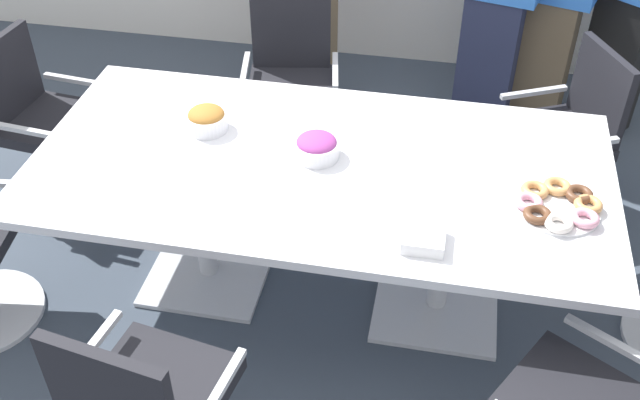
{
  "coord_description": "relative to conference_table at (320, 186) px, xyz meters",
  "views": [
    {
      "loc": [
        0.48,
        -2.44,
        2.58
      ],
      "look_at": [
        0.0,
        0.0,
        0.55
      ],
      "focal_mm": 41.87,
      "sensor_mm": 36.0,
      "label": 1
    }
  ],
  "objects": [
    {
      "name": "ground_plane",
      "position": [
        0.0,
        0.0,
        -0.63
      ],
      "size": [
        10.0,
        10.0,
        0.01
      ],
      "primitive_type": "cube",
      "color": "#3D4754"
    },
    {
      "name": "conference_table",
      "position": [
        0.0,
        0.0,
        0.0
      ],
      "size": [
        2.4,
        1.2,
        0.75
      ],
      "color": "silver",
      "rests_on": "ground"
    },
    {
      "name": "office_chair_0",
      "position": [
        1.08,
        0.84,
        -0.22
      ],
      "size": [
        0.72,
        0.72,
        0.91
      ],
      "rotation": [
        0.0,
        0.0,
        -4.26
      ],
      "color": "silver",
      "rests_on": "ground"
    },
    {
      "name": "office_chair_1",
      "position": [
        -0.38,
        1.08,
        -0.22
      ],
      "size": [
        0.63,
        0.63,
        0.91
      ],
      "rotation": [
        0.0,
        0.0,
        -2.96
      ],
      "color": "silver",
      "rests_on": "ground"
    },
    {
      "name": "office_chair_2",
      "position": [
        -1.54,
        0.46,
        -0.22
      ],
      "size": [
        0.59,
        0.59,
        0.91
      ],
      "rotation": [
        0.0,
        0.0,
        -1.68
      ],
      "color": "silver",
      "rests_on": "ground"
    },
    {
      "name": "snack_bowl_candy_mix",
      "position": [
        -0.02,
        0.04,
        0.18
      ],
      "size": [
        0.19,
        0.19,
        0.1
      ],
      "color": "white",
      "rests_on": "conference_table"
    },
    {
      "name": "snack_bowl_pretzels",
      "position": [
        -0.53,
        0.15,
        0.18
      ],
      "size": [
        0.18,
        0.18,
        0.11
      ],
      "color": "white",
      "rests_on": "conference_table"
    },
    {
      "name": "donut_platter",
      "position": [
        0.95,
        -0.12,
        0.15
      ],
      "size": [
        0.33,
        0.33,
        0.04
      ],
      "color": "white",
      "rests_on": "conference_table"
    },
    {
      "name": "napkin_pile",
      "position": [
        0.46,
        -0.41,
        0.15
      ],
      "size": [
        0.15,
        0.15,
        0.05
      ],
      "primitive_type": "cube",
      "color": "white",
      "rests_on": "conference_table"
    }
  ]
}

